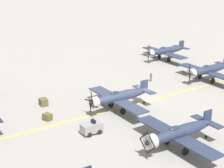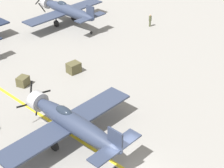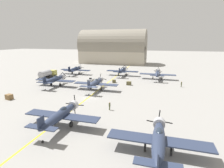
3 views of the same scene
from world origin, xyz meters
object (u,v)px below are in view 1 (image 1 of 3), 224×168
(tow_tractor, at_px, (92,128))
(supply_crate_by_tanker, at_px, (47,117))
(airplane_near_center, at_px, (208,70))
(airplane_near_right, at_px, (165,51))
(airplane_mid_left, at_px, (179,132))
(supply_crate_mid_lane, at_px, (43,102))
(ground_crew_walking, at_px, (151,77))
(airplane_mid_center, at_px, (119,97))

(tow_tractor, relative_size, supply_crate_by_tanker, 2.36)
(airplane_near_center, distance_m, airplane_near_right, 14.84)
(airplane_mid_left, height_order, tow_tractor, airplane_mid_left)
(airplane_near_right, xyz_separation_m, supply_crate_mid_lane, (-9.20, 31.67, -1.48))
(airplane_near_center, height_order, supply_crate_mid_lane, airplane_near_center)
(airplane_mid_left, relative_size, ground_crew_walking, 7.42)
(airplane_mid_center, bearing_deg, airplane_mid_left, 163.29)
(airplane_mid_left, relative_size, supply_crate_by_tanker, 10.90)
(airplane_near_right, bearing_deg, supply_crate_by_tanker, 124.69)
(airplane_near_right, relative_size, supply_crate_mid_lane, 9.38)
(airplane_mid_center, distance_m, airplane_mid_left, 12.98)
(airplane_mid_center, bearing_deg, tow_tractor, 108.16)
(tow_tractor, bearing_deg, ground_crew_walking, -58.34)
(airplane_near_center, relative_size, ground_crew_walking, 7.42)
(airplane_mid_center, distance_m, airplane_near_right, 28.87)
(airplane_near_right, bearing_deg, airplane_mid_left, 152.22)
(airplane_near_right, xyz_separation_m, ground_crew_walking, (-9.26, 11.48, -1.13))
(tow_tractor, bearing_deg, supply_crate_by_tanker, 22.88)
(airplane_near_center, xyz_separation_m, supply_crate_by_tanker, (0.27, 30.36, -1.55))
(airplane_mid_left, xyz_separation_m, airplane_near_right, (29.70, -24.34, -0.00))
(airplane_near_center, bearing_deg, airplane_mid_left, 138.37)
(airplane_mid_center, xyz_separation_m, supply_crate_by_tanker, (2.49, 9.85, -1.55))
(supply_crate_mid_lane, bearing_deg, supply_crate_by_tanker, 161.48)
(airplane_near_center, xyz_separation_m, tow_tractor, (-6.46, 27.51, -1.22))
(airplane_near_center, relative_size, supply_crate_by_tanker, 10.90)
(ground_crew_walking, height_order, supply_crate_mid_lane, ground_crew_walking)
(airplane_mid_left, distance_m, airplane_near_right, 38.40)
(supply_crate_by_tanker, bearing_deg, airplane_mid_left, -149.68)
(tow_tractor, relative_size, supply_crate_mid_lane, 2.03)
(airplane_mid_center, bearing_deg, supply_crate_by_tanker, 62.75)
(airplane_mid_left, height_order, airplane_near_right, airplane_near_right)
(airplane_mid_left, relative_size, supply_crate_mid_lane, 9.38)
(airplane_mid_center, relative_size, airplane_near_center, 1.00)
(ground_crew_walking, distance_m, supply_crate_by_tanker, 22.45)
(airplane_near_center, distance_m, tow_tractor, 28.29)
(airplane_near_center, distance_m, supply_crate_by_tanker, 30.40)
(supply_crate_mid_lane, bearing_deg, airplane_near_right, -73.81)
(ground_crew_walking, bearing_deg, airplane_near_right, -51.13)
(airplane_near_center, height_order, supply_crate_by_tanker, airplane_near_center)
(airplane_mid_left, height_order, ground_crew_walking, airplane_mid_left)
(airplane_mid_center, bearing_deg, airplane_near_right, -67.62)
(airplane_near_right, height_order, ground_crew_walking, airplane_near_right)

